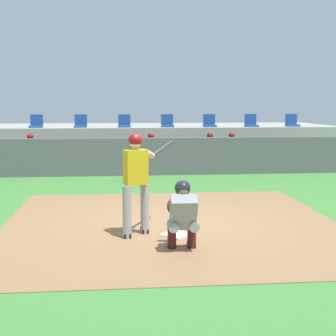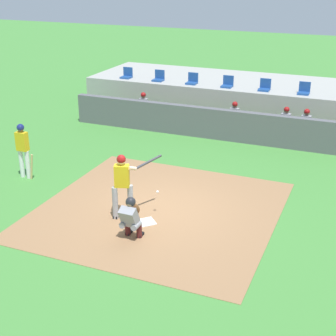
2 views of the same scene
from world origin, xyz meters
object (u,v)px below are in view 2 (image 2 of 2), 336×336
at_px(stadium_seat_2, 192,81).
at_px(stadium_seat_5, 304,91).
at_px(stadium_seat_4, 265,87).
at_px(stadium_seat_3, 227,84).
at_px(home_plate, 146,222).
at_px(catcher_crouched, 131,216).
at_px(dugout_player_0, 142,107).
at_px(dugout_player_2, 285,123).
at_px(stadium_seat_1, 159,78).
at_px(on_deck_batter, 23,147).
at_px(dugout_player_3, 305,126).
at_px(dugout_player_1, 233,118).
at_px(batter_at_plate, 123,182).
at_px(stadium_seat_0, 127,75).

xyz_separation_m(stadium_seat_2, stadium_seat_5, (4.88, 0.00, 0.00)).
bearing_deg(stadium_seat_4, stadium_seat_3, 180.00).
distance_m(home_plate, catcher_crouched, 1.03).
relative_size(catcher_crouched, dugout_player_0, 1.36).
distance_m(dugout_player_2, stadium_seat_1, 6.55).
xyz_separation_m(home_plate, on_deck_batter, (-4.84, 1.29, 1.00)).
bearing_deg(stadium_seat_2, dugout_player_0, -126.62).
relative_size(home_plate, on_deck_batter, 0.25).
height_order(dugout_player_3, stadium_seat_3, stadium_seat_3).
bearing_deg(stadium_seat_5, dugout_player_1, -139.36).
bearing_deg(stadium_seat_4, batter_at_plate, -98.40).
bearing_deg(dugout_player_0, stadium_seat_3, 32.97).
xyz_separation_m(home_plate, stadium_seat_2, (-2.44, 10.18, 1.51)).
bearing_deg(batter_at_plate, catcher_crouched, -53.67).
height_order(stadium_seat_1, stadium_seat_4, same).
bearing_deg(stadium_seat_1, dugout_player_2, -18.26).
bearing_deg(home_plate, batter_at_plate, 174.53).
distance_m(dugout_player_2, stadium_seat_5, 2.23).
xyz_separation_m(catcher_crouched, on_deck_batter, (-4.83, 2.14, 0.41)).
relative_size(home_plate, dugout_player_1, 0.34).
height_order(stadium_seat_0, stadium_seat_3, same).
relative_size(catcher_crouched, dugout_player_3, 1.36).
xyz_separation_m(dugout_player_0, dugout_player_3, (6.81, 0.00, 0.00)).
relative_size(dugout_player_1, stadium_seat_5, 2.71).
relative_size(dugout_player_1, dugout_player_3, 1.00).
relative_size(on_deck_batter, dugout_player_1, 1.37).
relative_size(catcher_crouched, stadium_seat_0, 3.70).
height_order(dugout_player_2, dugout_player_3, same).
bearing_deg(home_plate, catcher_crouched, -90.32).
bearing_deg(stadium_seat_3, stadium_seat_0, 180.00).
relative_size(on_deck_batter, stadium_seat_1, 3.72).
bearing_deg(dugout_player_3, stadium_seat_1, 163.63).
xyz_separation_m(on_deck_batter, dugout_player_3, (7.70, 6.86, -0.35)).
height_order(catcher_crouched, dugout_player_2, dugout_player_2).
bearing_deg(stadium_seat_5, dugout_player_2, -99.30).
distance_m(home_plate, dugout_player_2, 8.44).
bearing_deg(dugout_player_0, stadium_seat_2, 53.38).
distance_m(home_plate, on_deck_batter, 5.10).
distance_m(dugout_player_1, stadium_seat_4, 2.33).
relative_size(catcher_crouched, stadium_seat_5, 3.70).
distance_m(catcher_crouched, dugout_player_1, 9.00).
relative_size(dugout_player_2, stadium_seat_0, 2.71).
xyz_separation_m(batter_at_plate, dugout_player_3, (3.54, 8.08, -0.36)).
distance_m(stadium_seat_1, stadium_seat_4, 4.88).
height_order(batter_at_plate, stadium_seat_2, stadium_seat_2).
distance_m(on_deck_batter, dugout_player_0, 6.92).
relative_size(stadium_seat_1, stadium_seat_3, 1.00).
bearing_deg(on_deck_batter, stadium_seat_3, 65.65).
xyz_separation_m(stadium_seat_0, stadium_seat_5, (8.12, 0.00, 0.00)).
bearing_deg(catcher_crouched, dugout_player_3, 72.32).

